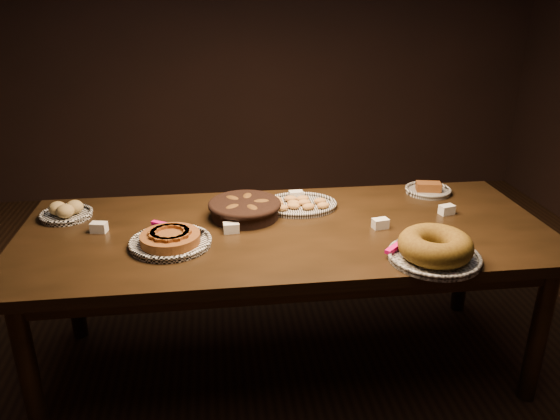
{
  "coord_description": "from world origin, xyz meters",
  "views": [
    {
      "loc": [
        -0.31,
        -2.24,
        1.77
      ],
      "look_at": [
        -0.02,
        0.05,
        0.82
      ],
      "focal_mm": 35.0,
      "sensor_mm": 36.0,
      "label": 1
    }
  ],
  "objects": [
    {
      "name": "tent_cards",
      "position": [
        0.05,
        0.08,
        0.77
      ],
      "size": [
        1.71,
        0.46,
        0.04
      ],
      "color": "white",
      "rests_on": "buffet_table"
    },
    {
      "name": "loaf_plate",
      "position": [
        0.81,
        0.36,
        0.77
      ],
      "size": [
        0.24,
        0.24,
        0.06
      ],
      "rotation": [
        0.0,
        0.0,
        -0.21
      ],
      "color": "black",
      "rests_on": "buffet_table"
    },
    {
      "name": "bread_roll_plate",
      "position": [
        -1.02,
        0.25,
        0.78
      ],
      "size": [
        0.25,
        0.25,
        0.08
      ],
      "rotation": [
        0.0,
        0.0,
        -0.19
      ],
      "color": "white",
      "rests_on": "buffet_table"
    },
    {
      "name": "buffet_table",
      "position": [
        0.0,
        0.0,
        0.68
      ],
      "size": [
        2.4,
        1.0,
        0.75
      ],
      "color": "black",
      "rests_on": "ground"
    },
    {
      "name": "bundt_cake_plate",
      "position": [
        0.55,
        -0.38,
        0.8
      ],
      "size": [
        0.38,
        0.41,
        0.12
      ],
      "rotation": [
        0.0,
        0.0,
        -0.31
      ],
      "color": "black",
      "rests_on": "buffet_table"
    },
    {
      "name": "croissant_basket",
      "position": [
        -0.18,
        0.15,
        0.8
      ],
      "size": [
        0.38,
        0.38,
        0.09
      ],
      "rotation": [
        0.0,
        0.0,
        0.23
      ],
      "color": "black",
      "rests_on": "buffet_table"
    },
    {
      "name": "madeleine_platter",
      "position": [
        0.1,
        0.24,
        0.77
      ],
      "size": [
        0.37,
        0.3,
        0.04
      ],
      "rotation": [
        0.0,
        0.0,
        0.16
      ],
      "color": "black",
      "rests_on": "buffet_table"
    },
    {
      "name": "apple_tart_plate",
      "position": [
        -0.51,
        -0.11,
        0.77
      ],
      "size": [
        0.35,
        0.37,
        0.07
      ],
      "rotation": [
        0.0,
        0.0,
        -0.05
      ],
      "color": "white",
      "rests_on": "buffet_table"
    },
    {
      "name": "ground",
      "position": [
        0.0,
        0.0,
        0.0
      ],
      "size": [
        5.0,
        5.0,
        0.0
      ],
      "primitive_type": "plane",
      "color": "black",
      "rests_on": "ground"
    }
  ]
}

